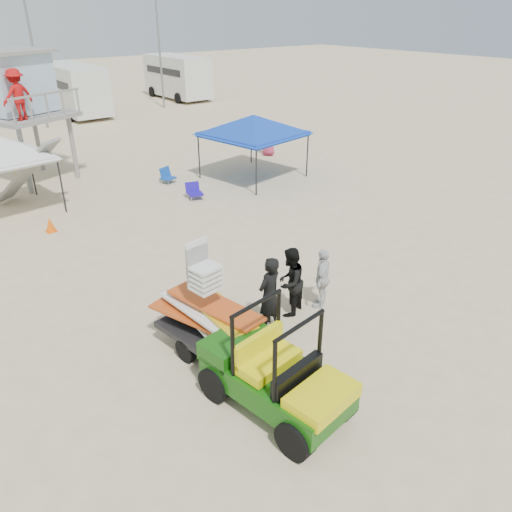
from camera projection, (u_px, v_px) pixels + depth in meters
ground at (327, 369)px, 10.35m from camera, size 140.00×140.00×0.00m
utility_cart at (277, 367)px, 8.92m from camera, size 1.71×2.88×2.07m
surf_trailer at (205, 312)px, 10.57m from camera, size 1.61×2.60×2.29m
man_left at (269, 295)px, 11.20m from camera, size 0.76×0.58×1.87m
man_mid at (290, 282)px, 11.88m from camera, size 1.04×0.94×1.73m
man_right at (322, 278)px, 12.21m from camera, size 0.98×0.81×1.57m
lifeguard_tower at (16, 88)px, 19.85m from camera, size 4.11×4.11×5.12m
canopy_blue at (253, 118)px, 20.84m from camera, size 4.01×4.01×3.10m
canopy_white_a at (0, 140)px, 17.09m from camera, size 3.05×3.05×3.18m
umbrella_b at (13, 162)px, 20.93m from camera, size 2.28×2.31×1.75m
cone_near at (50, 225)px, 16.56m from camera, size 0.34×0.34×0.50m
beach_chair_b at (167, 175)px, 21.19m from camera, size 0.67×0.72×0.64m
beach_chair_c at (194, 191)px, 19.41m from camera, size 0.67×0.73×0.64m
rv_mid_right at (73, 87)px, 33.88m from camera, size 2.64×7.00×3.25m
rv_far_right at (177, 75)px, 39.93m from camera, size 2.64×6.60×3.25m
light_pole_left at (35, 59)px, 29.14m from camera, size 0.14×0.14×8.00m
light_pole_right at (160, 50)px, 35.18m from camera, size 0.14×0.14×8.00m
distant_beachgoers at (91, 142)px, 24.43m from camera, size 14.52×10.54×1.65m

